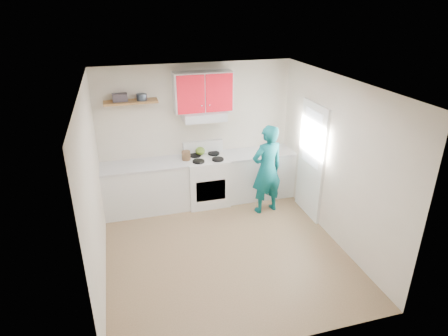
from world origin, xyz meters
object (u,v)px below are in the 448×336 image
object	(u,v)px
tin	(142,97)
stove	(207,180)
crock	(186,156)
person	(267,170)
kettle	(200,151)

from	to	relation	value
tin	stove	bearing A→B (deg)	-8.58
crock	tin	bearing A→B (deg)	168.22
crock	person	bearing A→B (deg)	-25.10
kettle	person	world-z (taller)	person
tin	person	size ratio (longest dim) A/B	0.11
person	crock	bearing A→B (deg)	-35.77
stove	crock	distance (m)	0.65
kettle	crock	xyz separation A→B (m)	(-0.30, -0.17, -0.00)
stove	crock	bearing A→B (deg)	177.44
stove	crock	world-z (taller)	crock
stove	crock	xyz separation A→B (m)	(-0.37, 0.02, 0.53)
kettle	crock	world-z (taller)	crock
person	kettle	bearing A→B (deg)	-48.31
stove	kettle	bearing A→B (deg)	110.93
stove	person	xyz separation A→B (m)	(0.96, -0.61, 0.37)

